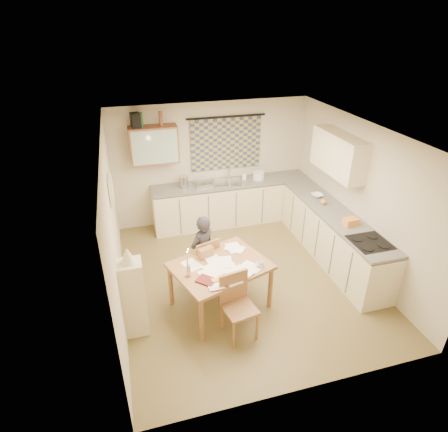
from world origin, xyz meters
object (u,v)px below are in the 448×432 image
object	(u,v)px
counter_back	(232,202)
chair_far	(204,270)
counter_right	(332,236)
dining_table	(220,285)
stove	(365,267)
person	(203,252)
shelf_stand	(134,298)

from	to	relation	value
counter_back	chair_far	world-z (taller)	counter_back
counter_right	dining_table	size ratio (longest dim) A/B	1.86
stove	person	distance (m)	2.56
stove	person	size ratio (longest dim) A/B	0.72
dining_table	person	size ratio (longest dim) A/B	1.23
counter_right	chair_far	xyz separation A→B (m)	(-2.41, -0.14, -0.17)
counter_back	shelf_stand	distance (m)	3.48
stove	counter_back	bearing A→B (deg)	115.78
counter_back	counter_right	size ratio (longest dim) A/B	1.12
shelf_stand	chair_far	bearing A→B (deg)	33.76
dining_table	shelf_stand	xyz separation A→B (m)	(-1.26, -0.19, 0.20)
dining_table	shelf_stand	size ratio (longest dim) A/B	1.36
stove	person	world-z (taller)	person
counter_right	shelf_stand	bearing A→B (deg)	-165.73
counter_back	person	world-z (taller)	person
counter_right	person	bearing A→B (deg)	-176.13
stove	dining_table	distance (m)	2.29
counter_right	stove	size ratio (longest dim) A/B	3.21
counter_back	dining_table	distance (m)	2.67
shelf_stand	stove	bearing A→B (deg)	-1.47
chair_far	shelf_stand	bearing A→B (deg)	15.56
shelf_stand	counter_right	bearing A→B (deg)	14.27
counter_back	stove	size ratio (longest dim) A/B	3.59
chair_far	stove	bearing A→B (deg)	142.41
person	stove	bearing A→B (deg)	130.16
dining_table	shelf_stand	distance (m)	1.30
dining_table	chair_far	size ratio (longest dim) A/B	1.75
stove	chair_far	distance (m)	2.56
counter_right	chair_far	distance (m)	2.42
counter_right	dining_table	bearing A→B (deg)	-162.74
counter_back	counter_right	distance (m)	2.24
dining_table	stove	bearing A→B (deg)	-25.91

